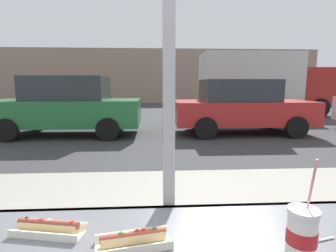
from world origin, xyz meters
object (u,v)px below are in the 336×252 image
(parked_car_red, at_px, (241,106))
(hotdog_tray_near, at_px, (133,239))
(box_truck, at_px, (262,82))
(hotdog_tray_far, at_px, (49,227))
(soda_cup_right, at_px, (302,235))
(parked_car_green, at_px, (68,106))

(parked_car_red, bearing_deg, hotdog_tray_near, -111.31)
(hotdog_tray_near, height_order, parked_car_red, parked_car_red)
(hotdog_tray_near, relative_size, box_truck, 0.04)
(parked_car_red, distance_m, box_truck, 5.70)
(hotdog_tray_far, height_order, parked_car_red, parked_car_red)
(hotdog_tray_near, bearing_deg, soda_cup_right, -12.49)
(hotdog_tray_near, relative_size, parked_car_red, 0.06)
(box_truck, bearing_deg, hotdog_tray_far, -115.91)
(parked_car_red, bearing_deg, parked_car_green, 180.00)
(soda_cup_right, xyz_separation_m, parked_car_green, (-3.02, 7.33, -0.20))
(hotdog_tray_near, xyz_separation_m, box_truck, (5.55, 12.15, 0.63))
(parked_car_red, xyz_separation_m, box_truck, (2.74, 4.93, 0.80))
(soda_cup_right, xyz_separation_m, parked_car_red, (2.32, 7.33, -0.23))
(soda_cup_right, bearing_deg, box_truck, 67.59)
(parked_car_green, relative_size, box_truck, 0.68)
(hotdog_tray_near, height_order, box_truck, box_truck)
(hotdog_tray_far, relative_size, parked_car_green, 0.06)
(hotdog_tray_far, relative_size, box_truck, 0.04)
(soda_cup_right, bearing_deg, parked_car_green, 112.42)
(parked_car_green, height_order, parked_car_red, parked_car_green)
(soda_cup_right, bearing_deg, parked_car_red, 72.44)
(hotdog_tray_near, relative_size, parked_car_green, 0.06)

